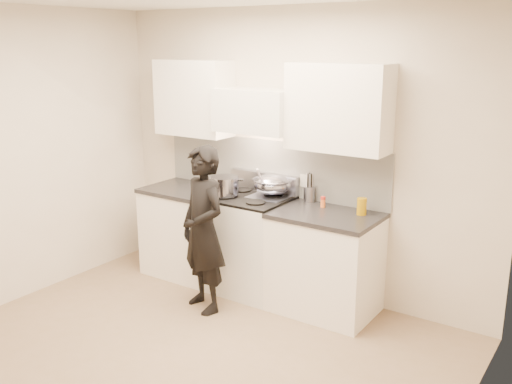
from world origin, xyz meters
TOP-DOWN VIEW (x-y plane):
  - ground_plane at (0.00, 0.00)m, footprint 4.00×4.00m
  - room_shell at (-0.06, 0.37)m, footprint 4.04×3.54m
  - stove at (-0.30, 1.42)m, footprint 0.76×0.65m
  - counter_right at (0.53, 1.43)m, footprint 0.92×0.67m
  - counter_left at (-1.08, 1.43)m, footprint 0.82×0.67m
  - wok at (-0.13, 1.57)m, footprint 0.38×0.46m
  - stock_pot at (-0.50, 1.31)m, footprint 0.37×0.34m
  - utensil_crock at (0.22, 1.67)m, footprint 0.10×0.10m
  - spice_jar at (0.42, 1.57)m, footprint 0.05×0.05m
  - oil_glass at (0.80, 1.56)m, footprint 0.08×0.08m
  - person at (-0.39, 0.85)m, footprint 0.65×0.54m

SIDE VIEW (x-z plane):
  - ground_plane at x=0.00m, z-range 0.00..0.00m
  - counter_right at x=0.53m, z-range 0.00..0.92m
  - counter_left at x=-1.08m, z-range 0.00..0.92m
  - stove at x=-0.30m, z-range 0.00..0.95m
  - person at x=-0.39m, z-range 0.00..1.51m
  - spice_jar at x=0.42m, z-range 0.92..1.02m
  - oil_glass at x=0.80m, z-range 0.92..1.07m
  - utensil_crock at x=0.22m, z-range 0.87..1.14m
  - stock_pot at x=-0.50m, z-range 0.96..1.14m
  - wok at x=-0.13m, z-range 0.91..1.21m
  - room_shell at x=-0.06m, z-range 0.25..2.95m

